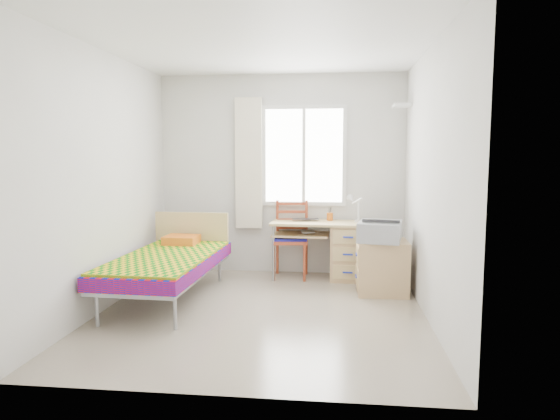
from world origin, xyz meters
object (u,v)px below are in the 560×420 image
object	(u,v)px
printer	(380,231)
desk	(342,248)
bed	(169,261)
chair	(291,234)
cabinet	(382,267)

from	to	relation	value
printer	desk	bearing A→B (deg)	132.93
bed	chair	bearing A→B (deg)	44.82
desk	printer	bearing A→B (deg)	-54.47
printer	chair	bearing A→B (deg)	157.17
desk	chair	distance (m)	0.66
bed	printer	distance (m)	2.35
desk	chair	world-z (taller)	chair
desk	printer	size ratio (longest dim) A/B	1.98
bed	cabinet	distance (m)	2.37
cabinet	printer	bearing A→B (deg)	-150.21
desk	bed	bearing A→B (deg)	-147.12
desk	chair	xyz separation A→B (m)	(-0.64, 0.04, 0.16)
bed	chair	world-z (taller)	chair
bed	printer	world-z (taller)	bed
printer	cabinet	bearing A→B (deg)	40.85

